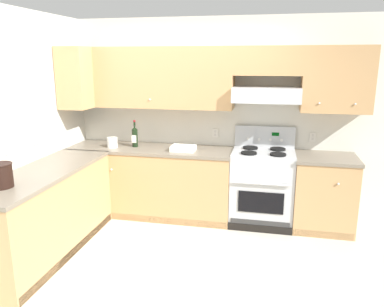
{
  "coord_description": "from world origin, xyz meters",
  "views": [
    {
      "loc": [
        1.05,
        -3.32,
        2.02
      ],
      "look_at": [
        0.19,
        0.7,
        1.0
      ],
      "focal_mm": 35.35,
      "sensor_mm": 36.0,
      "label": 1
    }
  ],
  "objects": [
    {
      "name": "counter_back_run",
      "position": [
        0.07,
        1.24,
        0.45
      ],
      "size": [
        3.6,
        0.65,
        0.91
      ],
      "color": "tan",
      "rests_on": "ground_plane"
    },
    {
      "name": "wall_left",
      "position": [
        -1.59,
        0.23,
        1.34
      ],
      "size": [
        0.47,
        4.0,
        2.55
      ],
      "color": "silver",
      "rests_on": "ground_plane"
    },
    {
      "name": "stove",
      "position": [
        0.97,
        1.25,
        0.48
      ],
      "size": [
        0.76,
        0.62,
        1.2
      ],
      "color": "#B7BABC",
      "rests_on": "ground_plane"
    },
    {
      "name": "wine_bottle",
      "position": [
        -0.7,
        1.27,
        1.05
      ],
      "size": [
        0.07,
        0.08,
        0.35
      ],
      "color": "black",
      "rests_on": "counter_back_run"
    },
    {
      "name": "counter_left_run",
      "position": [
        -1.24,
        -0.0,
        0.45
      ],
      "size": [
        0.63,
        1.91,
        0.91
      ],
      "color": "tan",
      "rests_on": "ground_plane"
    },
    {
      "name": "wall_back",
      "position": [
        0.4,
        1.53,
        1.48
      ],
      "size": [
        4.68,
        0.57,
        2.55
      ],
      "color": "silver",
      "rests_on": "ground_plane"
    },
    {
      "name": "bowl",
      "position": [
        -0.02,
        1.16,
        0.93
      ],
      "size": [
        0.3,
        0.21,
        0.07
      ],
      "color": "white",
      "rests_on": "counter_back_run"
    },
    {
      "name": "ground_plane",
      "position": [
        0.0,
        0.0,
        0.0
      ],
      "size": [
        7.04,
        7.04,
        0.0
      ],
      "primitive_type": "plane",
      "color": "beige"
    },
    {
      "name": "paper_towel_roll",
      "position": [
        -0.97,
        1.16,
        0.98
      ],
      "size": [
        0.13,
        0.13,
        0.13
      ],
      "color": "white",
      "rests_on": "counter_back_run"
    },
    {
      "name": "bucket",
      "position": [
        -1.29,
        -0.53,
        1.03
      ],
      "size": [
        0.22,
        0.22,
        0.22
      ],
      "color": "black",
      "rests_on": "counter_left_run"
    }
  ]
}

